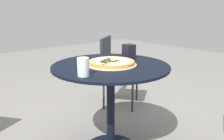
{
  "coord_description": "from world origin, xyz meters",
  "views": [
    {
      "loc": [
        1.31,
        -1.18,
        1.16
      ],
      "look_at": [
        0.0,
        0.01,
        0.69
      ],
      "focal_mm": 38.38,
      "sensor_mm": 36.0,
      "label": 1
    }
  ],
  "objects_px": {
    "pizza_server": "(109,60)",
    "napkin_dispenser": "(129,51)",
    "patio_chair_corner": "(115,66)",
    "patio_table": "(111,86)",
    "pizza_on_tray": "(112,63)",
    "drinking_cup": "(83,67)"
  },
  "relations": [
    {
      "from": "napkin_dispenser",
      "to": "pizza_on_tray",
      "type": "bearing_deg",
      "value": 117.04
    },
    {
      "from": "drinking_cup",
      "to": "patio_table",
      "type": "bearing_deg",
      "value": 108.0
    },
    {
      "from": "pizza_on_tray",
      "to": "napkin_dispenser",
      "type": "bearing_deg",
      "value": 106.91
    },
    {
      "from": "napkin_dispenser",
      "to": "patio_chair_corner",
      "type": "xyz_separation_m",
      "value": [
        -0.6,
        0.41,
        -0.3
      ]
    },
    {
      "from": "pizza_on_tray",
      "to": "pizza_server",
      "type": "relative_size",
      "value": 1.78
    },
    {
      "from": "pizza_on_tray",
      "to": "pizza_server",
      "type": "bearing_deg",
      "value": -61.44
    },
    {
      "from": "pizza_on_tray",
      "to": "drinking_cup",
      "type": "bearing_deg",
      "value": -73.23
    },
    {
      "from": "napkin_dispenser",
      "to": "drinking_cup",
      "type": "bearing_deg",
      "value": 116.96
    },
    {
      "from": "pizza_server",
      "to": "napkin_dispenser",
      "type": "relative_size",
      "value": 1.8
    },
    {
      "from": "pizza_server",
      "to": "drinking_cup",
      "type": "bearing_deg",
      "value": -76.03
    },
    {
      "from": "patio_table",
      "to": "patio_chair_corner",
      "type": "bearing_deg",
      "value": 134.79
    },
    {
      "from": "patio_table",
      "to": "patio_chair_corner",
      "type": "distance_m",
      "value": 0.97
    },
    {
      "from": "napkin_dispenser",
      "to": "patio_chair_corner",
      "type": "relative_size",
      "value": 0.15
    },
    {
      "from": "patio_table",
      "to": "pizza_on_tray",
      "type": "height_order",
      "value": "pizza_on_tray"
    },
    {
      "from": "drinking_cup",
      "to": "napkin_dispenser",
      "type": "relative_size",
      "value": 1.0
    },
    {
      "from": "drinking_cup",
      "to": "napkin_dispenser",
      "type": "xyz_separation_m",
      "value": [
        -0.18,
        0.61,
        0.0
      ]
    },
    {
      "from": "napkin_dispenser",
      "to": "patio_chair_corner",
      "type": "distance_m",
      "value": 0.79
    },
    {
      "from": "patio_table",
      "to": "pizza_on_tray",
      "type": "bearing_deg",
      "value": 62.15
    },
    {
      "from": "pizza_on_tray",
      "to": "napkin_dispenser",
      "type": "xyz_separation_m",
      "value": [
        -0.08,
        0.27,
        0.04
      ]
    },
    {
      "from": "patio_table",
      "to": "drinking_cup",
      "type": "height_order",
      "value": "drinking_cup"
    },
    {
      "from": "patio_chair_corner",
      "to": "pizza_on_tray",
      "type": "bearing_deg",
      "value": -44.61
    },
    {
      "from": "pizza_server",
      "to": "napkin_dispenser",
      "type": "xyz_separation_m",
      "value": [
        -0.11,
        0.33,
        0.01
      ]
    }
  ]
}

